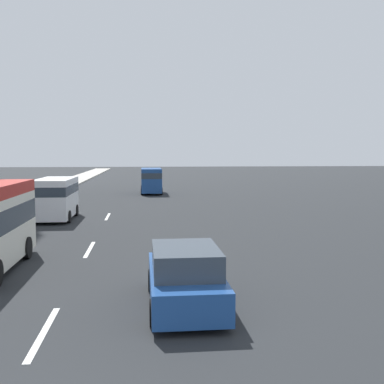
{
  "coord_description": "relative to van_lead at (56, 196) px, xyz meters",
  "views": [
    {
      "loc": [
        -5.01,
        -2.26,
        4.03
      ],
      "look_at": [
        16.87,
        -4.57,
        2.16
      ],
      "focal_mm": 43.3,
      "sensor_mm": 36.0,
      "label": 1
    }
  ],
  "objects": [
    {
      "name": "lane_stripe_near",
      "position": [
        -18.15,
        -2.99,
        -1.42
      ],
      "size": [
        3.2,
        0.16,
        0.01
      ],
      "primitive_type": "cube",
      "color": "silver",
      "rests_on": "ground_plane"
    },
    {
      "name": "sidewalk_right",
      "position": [
        7.98,
        4.67,
        -1.35
      ],
      "size": [
        162.0,
        3.66,
        0.15
      ],
      "primitive_type": "cube",
      "color": "#B2ADA3",
      "rests_on": "ground_plane"
    },
    {
      "name": "car_third",
      "position": [
        -16.69,
        -6.32,
        -0.66
      ],
      "size": [
        4.43,
        1.9,
        1.61
      ],
      "color": "#1E478C",
      "rests_on": "ground_plane"
    },
    {
      "name": "van_fourth",
      "position": [
        17.33,
        -6.05,
        0.0
      ],
      "size": [
        4.91,
        2.08,
        2.5
      ],
      "color": "#1E478C",
      "rests_on": "ground_plane"
    },
    {
      "name": "ground_plane",
      "position": [
        7.98,
        -2.99,
        -1.42
      ],
      "size": [
        198.0,
        198.0,
        0.0
      ],
      "primitive_type": "plane",
      "color": "#26282B"
    },
    {
      "name": "lane_stripe_mid",
      "position": [
        -9.14,
        -2.99,
        -1.42
      ],
      "size": [
        3.2,
        0.16,
        0.01
      ],
      "primitive_type": "cube",
      "color": "silver",
      "rests_on": "ground_plane"
    },
    {
      "name": "van_lead",
      "position": [
        0.0,
        0.0,
        0.0
      ],
      "size": [
        5.09,
        2.12,
        2.49
      ],
      "rotation": [
        0.0,
        0.0,
        3.14
      ],
      "color": "white",
      "rests_on": "ground_plane"
    },
    {
      "name": "lane_stripe_far",
      "position": [
        0.87,
        -2.99,
        -1.42
      ],
      "size": [
        3.2,
        0.16,
        0.01
      ],
      "primitive_type": "cube",
      "color": "silver",
      "rests_on": "ground_plane"
    }
  ]
}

